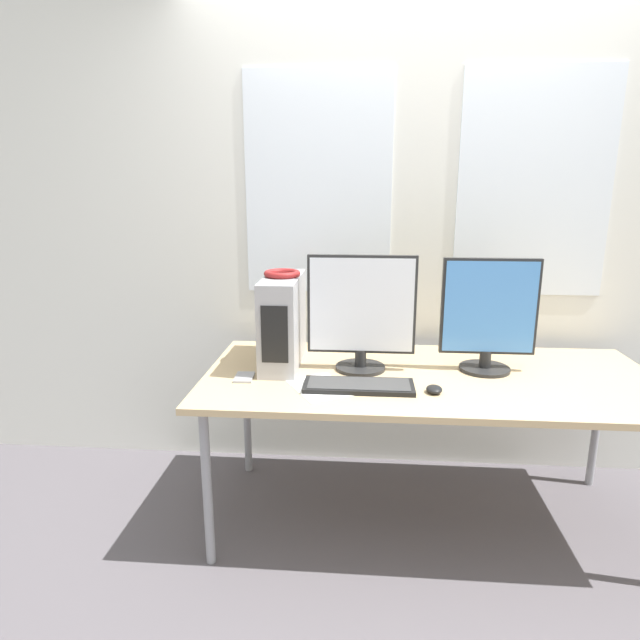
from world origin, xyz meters
name	(u,v)px	position (x,y,z in m)	size (l,w,h in m)	color
ground_plane	(434,588)	(0.00, 0.00, 0.00)	(14.00, 14.00, 0.00)	#565156
wall_back	(422,226)	(0.00, 1.06, 1.35)	(8.00, 0.07, 2.70)	silver
desk	(429,384)	(0.00, 0.46, 0.69)	(2.02, 0.93, 0.73)	tan
pc_tower	(283,321)	(-0.68, 0.57, 0.94)	(0.16, 0.49, 0.42)	#9E9EA3
headphones	(282,274)	(-0.68, 0.57, 1.17)	(0.17, 0.17, 0.03)	maroon
monitor_main	(361,313)	(-0.31, 0.51, 1.00)	(0.49, 0.23, 0.53)	black
monitor_right_near	(489,316)	(0.26, 0.55, 0.99)	(0.43, 0.23, 0.52)	black
keyboard	(359,386)	(-0.32, 0.27, 0.75)	(0.46, 0.18, 0.02)	black
mouse	(434,389)	(-0.01, 0.25, 0.75)	(0.07, 0.08, 0.03)	black
cell_phone	(244,377)	(-0.82, 0.35, 0.74)	(0.09, 0.13, 0.01)	#99999E
paper_sheet_left	(320,387)	(-0.48, 0.27, 0.74)	(0.33, 0.36, 0.00)	white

